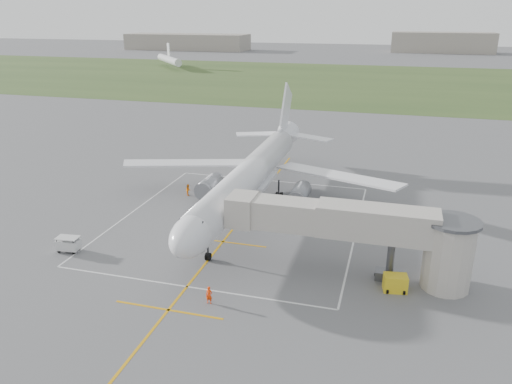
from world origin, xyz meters
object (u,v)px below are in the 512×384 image
(airliner, at_px, (250,175))
(gpu_unit, at_px, (395,283))
(baggage_cart, at_px, (68,244))
(ramp_worker_wing, at_px, (188,190))
(jet_bridge, at_px, (368,231))
(ramp_worker_nose, at_px, (209,295))

(airliner, bearing_deg, gpu_unit, -41.02)
(gpu_unit, xyz_separation_m, baggage_cart, (-33.62, -1.25, 0.06))
(baggage_cart, relative_size, ramp_worker_wing, 1.54)
(jet_bridge, bearing_deg, airliner, 137.81)
(airliner, xyz_separation_m, ramp_worker_nose, (3.01, -22.80, -3.58))
(airliner, height_order, jet_bridge, airliner)
(airliner, relative_size, jet_bridge, 2.00)
(baggage_cart, bearing_deg, airliner, 43.47)
(airliner, height_order, gpu_unit, airliner)
(ramp_worker_wing, bearing_deg, gpu_unit, -156.89)
(ramp_worker_nose, distance_m, ramp_worker_wing, 27.83)
(jet_bridge, bearing_deg, gpu_unit, -33.84)
(baggage_cart, bearing_deg, jet_bridge, 0.12)
(baggage_cart, distance_m, ramp_worker_wing, 20.21)
(jet_bridge, bearing_deg, ramp_worker_nose, -146.09)
(ramp_worker_nose, relative_size, ramp_worker_wing, 1.01)
(gpu_unit, xyz_separation_m, ramp_worker_nose, (-15.60, -6.61, 0.03))
(jet_bridge, relative_size, baggage_cart, 9.45)
(jet_bridge, xyz_separation_m, ramp_worker_nose, (-12.71, -8.55, -3.93))
(jet_bridge, distance_m, ramp_worker_wing, 30.34)
(airliner, distance_m, ramp_worker_nose, 23.27)
(ramp_worker_nose, bearing_deg, ramp_worker_wing, 115.39)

